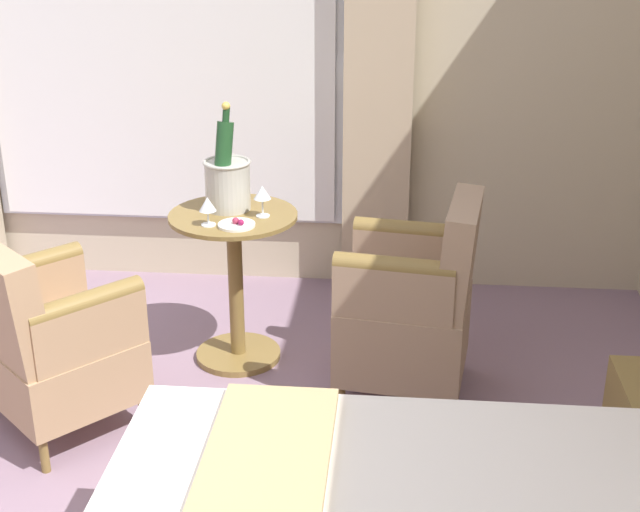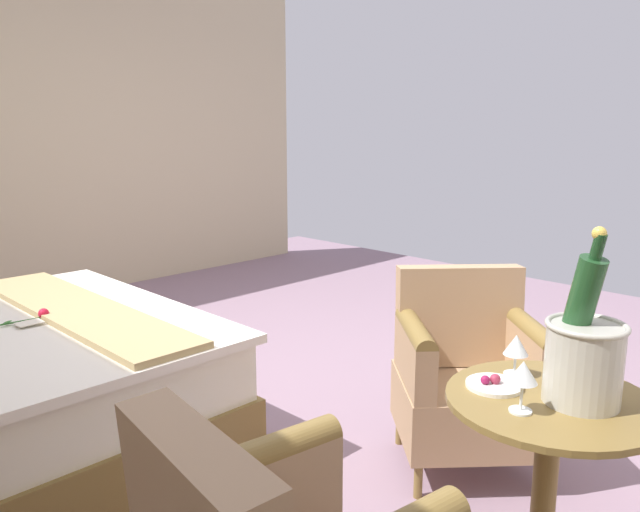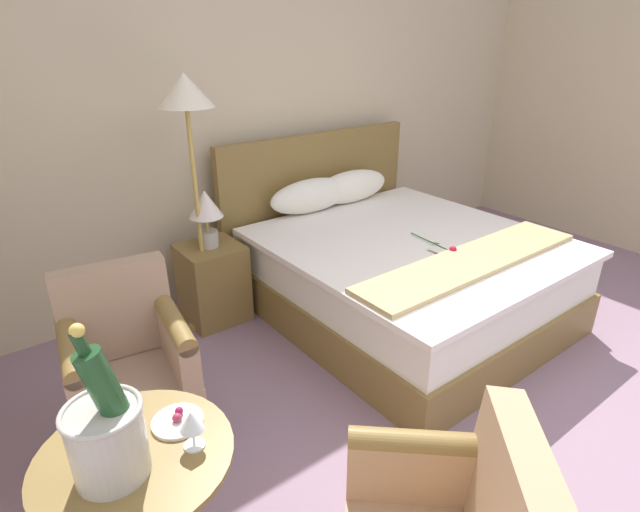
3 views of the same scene
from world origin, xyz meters
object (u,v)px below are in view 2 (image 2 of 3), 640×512
(wine_glass_near_bucket, at_px, (516,347))
(wine_glass_near_edge, at_px, (523,374))
(armchair_facing_bed, at_px, (466,375))
(side_table_round, at_px, (543,502))
(snack_plate, at_px, (494,384))
(champagne_bucket, at_px, (584,351))

(wine_glass_near_bucket, xyz_separation_m, wine_glass_near_edge, (-0.13, 0.22, 0.02))
(armchair_facing_bed, bearing_deg, side_table_round, 135.48)
(snack_plate, height_order, armchair_facing_bed, armchair_facing_bed)
(side_table_round, relative_size, champagne_bucket, 1.49)
(wine_glass_near_edge, height_order, snack_plate, wine_glass_near_edge)
(champagne_bucket, distance_m, snack_plate, 0.27)
(champagne_bucket, relative_size, wine_glass_near_bucket, 3.81)
(side_table_round, bearing_deg, champagne_bucket, -152.30)
(champagne_bucket, xyz_separation_m, wine_glass_near_bucket, (0.22, -0.05, -0.06))
(wine_glass_near_edge, bearing_deg, armchair_facing_bed, -51.01)
(snack_plate, distance_m, armchair_facing_bed, 0.93)
(wine_glass_near_edge, bearing_deg, champagne_bucket, -116.20)
(side_table_round, bearing_deg, wine_glass_near_bucket, -26.86)
(champagne_bucket, height_order, wine_glass_near_bucket, champagne_bucket)
(side_table_round, xyz_separation_m, wine_glass_near_bucket, (0.16, -0.08, 0.41))
(side_table_round, height_order, wine_glass_near_bucket, wine_glass_near_bucket)
(side_table_round, height_order, armchair_facing_bed, armchair_facing_bed)
(armchair_facing_bed, bearing_deg, snack_plate, 126.05)
(champagne_bucket, bearing_deg, armchair_facing_bed, -40.46)
(wine_glass_near_bucket, bearing_deg, wine_glass_near_edge, 121.47)
(wine_glass_near_bucket, height_order, wine_glass_near_edge, wine_glass_near_edge)
(side_table_round, distance_m, snack_plate, 0.37)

